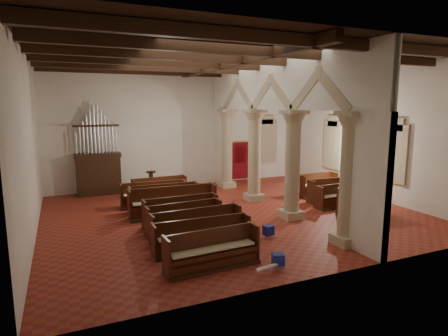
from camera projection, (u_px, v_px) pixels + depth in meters
floor at (232, 213)px, 14.90m from camera, size 14.00×14.00×0.00m
ceiling at (232, 57)px, 13.91m from camera, size 14.00×14.00×0.00m
wall_back at (184, 129)px, 19.83m from camera, size 14.00×0.02×6.00m
wall_front at (337, 157)px, 8.98m from camera, size 14.00×0.02×6.00m
wall_left at (28, 146)px, 11.64m from camera, size 0.02×12.00×6.00m
wall_right at (370, 133)px, 17.17m from camera, size 0.02×12.00×6.00m
ceiling_beams at (232, 62)px, 13.94m from camera, size 13.80×11.80×0.30m
arcade at (273, 122)px, 15.03m from camera, size 0.90×11.90×6.00m
window_right_a at (395, 154)px, 15.94m from camera, size 0.03×1.00×2.20m
window_right_b at (333, 145)px, 19.56m from camera, size 0.03×1.00×2.20m
window_back at (266, 141)px, 21.92m from camera, size 1.00×0.03×2.20m
pipe_organ at (98, 166)px, 17.86m from camera, size 2.10×0.85×4.40m
lectern at (151, 183)px, 18.62m from camera, size 0.47×0.48×1.09m
dossal_curtain at (244, 160)px, 21.44m from camera, size 1.80×0.07×2.17m
processional_banner at (254, 169)px, 20.70m from camera, size 0.50×0.64×2.24m
hymnal_box_a at (278, 259)px, 9.77m from camera, size 0.38×0.34×0.31m
hymnal_box_b at (268, 230)px, 12.06m from camera, size 0.34×0.29×0.31m
hymnal_box_c at (236, 210)px, 14.44m from camera, size 0.36×0.32×0.31m
tube_heater_a at (270, 266)px, 9.57m from camera, size 0.87×0.22×0.09m
tube_heater_b at (213, 256)px, 10.25m from camera, size 0.88×0.44×0.09m
nave_pew_0 at (212, 256)px, 9.81m from camera, size 2.60×0.82×1.02m
nave_pew_1 at (202, 240)px, 10.98m from camera, size 2.93×0.69×0.96m
nave_pew_2 at (197, 230)px, 11.90m from camera, size 2.97×0.78×0.99m
nave_pew_3 at (184, 222)px, 12.64m from camera, size 2.63×0.82×1.00m
nave_pew_4 at (181, 216)px, 13.37m from camera, size 2.70×0.74×1.02m
nave_pew_5 at (173, 206)px, 14.45m from camera, size 3.38×0.89×1.15m
nave_pew_6 at (164, 202)px, 15.24m from camera, size 2.83×0.76×1.07m
nave_pew_7 at (154, 198)px, 15.93m from camera, size 2.78×0.85×1.03m
nave_pew_8 at (160, 191)px, 17.39m from camera, size 2.54×0.71×0.95m
aisle_pew_0 at (362, 205)px, 14.67m from camera, size 2.02×0.85×1.08m
aisle_pew_1 at (337, 200)px, 15.75m from camera, size 1.94×0.67×0.97m
aisle_pew_2 at (327, 194)px, 16.54m from camera, size 1.75×0.75×1.05m
aisle_pew_3 at (317, 188)px, 17.73m from camera, size 2.05×0.81×1.07m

